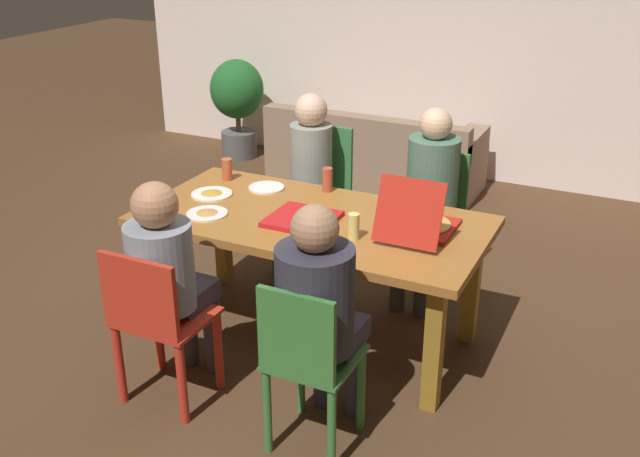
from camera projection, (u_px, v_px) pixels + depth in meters
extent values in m
plane|color=#4A311E|center=(313.00, 334.00, 4.41)|extent=(20.00, 20.00, 0.00)
cube|color=#F4DDD1|center=(471.00, 35.00, 6.51)|extent=(6.86, 0.12, 2.62)
cube|color=#9C6029|center=(312.00, 221.00, 4.11)|extent=(1.95, 0.97, 0.05)
cube|color=olive|center=(156.00, 278.00, 4.30)|extent=(0.08, 0.08, 0.72)
cube|color=olive|center=(434.00, 347.00, 3.63)|extent=(0.08, 0.08, 0.72)
cube|color=olive|center=(223.00, 233.00, 4.89)|extent=(0.08, 0.08, 0.72)
cube|color=olive|center=(472.00, 285.00, 4.22)|extent=(0.08, 0.08, 0.72)
cylinder|color=#35733C|center=(324.00, 253.00, 4.91)|extent=(0.05, 0.05, 0.46)
cylinder|color=#35733C|center=(275.00, 242.00, 5.06)|extent=(0.05, 0.05, 0.46)
cylinder|color=#35733C|center=(347.00, 232.00, 5.23)|extent=(0.05, 0.05, 0.46)
cylinder|color=#35733C|center=(300.00, 223.00, 5.38)|extent=(0.05, 0.05, 0.46)
cube|color=#35733C|center=(311.00, 205.00, 5.05)|extent=(0.44, 0.44, 0.02)
cube|color=#35733C|center=(324.00, 160.00, 5.11)|extent=(0.42, 0.03, 0.51)
cylinder|color=#434248|center=(302.00, 253.00, 4.88)|extent=(0.10, 0.10, 0.48)
cylinder|color=#434248|center=(284.00, 249.00, 4.94)|extent=(0.10, 0.10, 0.48)
cube|color=#434248|center=(302.00, 204.00, 4.90)|extent=(0.25, 0.29, 0.11)
cylinder|color=gray|center=(311.00, 162.00, 4.92)|extent=(0.28, 0.28, 0.51)
sphere|color=#D6AC90|center=(311.00, 110.00, 4.78)|extent=(0.22, 0.22, 0.22)
cylinder|color=#386F31|center=(444.00, 274.00, 4.62)|extent=(0.04, 0.04, 0.46)
cylinder|color=#386F31|center=(394.00, 264.00, 4.76)|extent=(0.04, 0.04, 0.46)
cylinder|color=#386F31|center=(459.00, 252.00, 4.92)|extent=(0.04, 0.04, 0.46)
cylinder|color=#386F31|center=(412.00, 243.00, 5.06)|extent=(0.04, 0.04, 0.46)
cube|color=#386F31|center=(429.00, 225.00, 4.74)|extent=(0.39, 0.41, 0.02)
cube|color=#386F31|center=(441.00, 183.00, 4.81)|extent=(0.37, 0.03, 0.43)
cylinder|color=#41403F|center=(423.00, 281.00, 4.53)|extent=(0.10, 0.10, 0.48)
cylinder|color=#41403F|center=(398.00, 275.00, 4.59)|extent=(0.10, 0.10, 0.48)
cube|color=#41403F|center=(421.00, 226.00, 4.57)|extent=(0.29, 0.35, 0.11)
cylinder|color=#486D59|center=(432.00, 178.00, 4.61)|extent=(0.33, 0.33, 0.52)
sphere|color=#DCB38F|center=(436.00, 124.00, 4.47)|extent=(0.20, 0.20, 0.20)
cylinder|color=#367234|center=(301.00, 372.00, 3.66)|extent=(0.04, 0.04, 0.46)
cylinder|color=#367234|center=(361.00, 390.00, 3.53)|extent=(0.04, 0.04, 0.46)
cylinder|color=#367234|center=(267.00, 411.00, 3.38)|extent=(0.04, 0.04, 0.46)
cylinder|color=#367234|center=(332.00, 431.00, 3.25)|extent=(0.04, 0.04, 0.46)
cube|color=#367234|center=(315.00, 357.00, 3.36)|extent=(0.38, 0.40, 0.02)
cube|color=#367234|center=(296.00, 337.00, 3.12)|extent=(0.37, 0.03, 0.41)
cylinder|color=#383446|center=(323.00, 364.00, 3.71)|extent=(0.10, 0.10, 0.48)
cylinder|color=#383446|center=(355.00, 373.00, 3.64)|extent=(0.10, 0.10, 0.48)
cube|color=#383446|center=(328.00, 331.00, 3.45)|extent=(0.32, 0.28, 0.11)
cylinder|color=#2D2C38|center=(315.00, 299.00, 3.23)|extent=(0.35, 0.35, 0.49)
sphere|color=#A47656|center=(315.00, 229.00, 3.09)|extent=(0.21, 0.21, 0.21)
cylinder|color=red|center=(159.00, 333.00, 4.00)|extent=(0.05, 0.05, 0.46)
cylinder|color=red|center=(218.00, 350.00, 3.84)|extent=(0.05, 0.05, 0.46)
cylinder|color=red|center=(119.00, 364.00, 3.73)|extent=(0.05, 0.05, 0.46)
cylinder|color=red|center=(182.00, 383.00, 3.58)|extent=(0.05, 0.05, 0.46)
cube|color=red|center=(166.00, 317.00, 3.69)|extent=(0.45, 0.39, 0.02)
cube|color=red|center=(139.00, 296.00, 3.46)|extent=(0.43, 0.03, 0.39)
cylinder|color=#3C343F|center=(188.00, 326.00, 4.04)|extent=(0.10, 0.10, 0.48)
cylinder|color=#3C343F|center=(213.00, 333.00, 3.98)|extent=(0.10, 0.10, 0.48)
cube|color=#3C343F|center=(182.00, 293.00, 3.78)|extent=(0.30, 0.29, 0.11)
cylinder|color=gray|center=(161.00, 267.00, 3.57)|extent=(0.33, 0.33, 0.44)
sphere|color=#AD7755|center=(155.00, 205.00, 3.44)|extent=(0.23, 0.23, 0.23)
cube|color=red|center=(302.00, 219.00, 4.04)|extent=(0.36, 0.36, 0.03)
cube|color=#B52216|center=(422.00, 227.00, 3.95)|extent=(0.35, 0.35, 0.02)
cylinder|color=gold|center=(422.00, 224.00, 3.94)|extent=(0.31, 0.31, 0.01)
cube|color=#B52216|center=(409.00, 212.00, 3.68)|extent=(0.35, 0.14, 0.33)
cylinder|color=white|center=(212.00, 194.00, 4.41)|extent=(0.25, 0.25, 0.01)
cone|color=#C38835|center=(212.00, 192.00, 4.40)|extent=(0.13, 0.13, 0.02)
cylinder|color=white|center=(267.00, 188.00, 4.51)|extent=(0.22, 0.22, 0.01)
cylinder|color=white|center=(207.00, 214.00, 4.13)|extent=(0.23, 0.23, 0.01)
cone|color=#BD8041|center=(207.00, 211.00, 4.12)|extent=(0.12, 0.12, 0.02)
cylinder|color=#BA4F29|center=(227.00, 169.00, 4.63)|extent=(0.07, 0.07, 0.14)
cylinder|color=#DDCE66|center=(354.00, 226.00, 3.80)|extent=(0.06, 0.06, 0.14)
cylinder|color=#B7462F|center=(327.00, 180.00, 4.44)|extent=(0.06, 0.06, 0.15)
cube|color=#8E7159|center=(375.00, 164.00, 6.68)|extent=(1.87, 0.79, 0.40)
cube|color=#8E7159|center=(363.00, 135.00, 6.28)|extent=(1.87, 0.16, 0.32)
cube|color=#8E7159|center=(294.00, 122.00, 6.90)|extent=(0.20, 0.75, 0.18)
cube|color=#8E7159|center=(468.00, 145.00, 6.23)|extent=(0.20, 0.75, 0.18)
cylinder|color=#525252|center=(239.00, 144.00, 7.47)|extent=(0.36, 0.36, 0.26)
cylinder|color=brown|center=(238.00, 121.00, 7.37)|extent=(0.05, 0.05, 0.22)
ellipsoid|color=#205E28|center=(237.00, 89.00, 7.24)|extent=(0.53, 0.53, 0.58)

